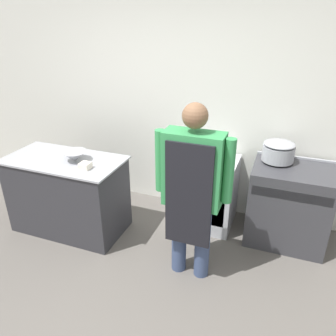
{
  "coord_description": "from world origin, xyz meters",
  "views": [
    {
      "loc": [
        1.14,
        -1.61,
        2.28
      ],
      "look_at": [
        0.12,
        1.11,
        0.92
      ],
      "focal_mm": 35.0,
      "sensor_mm": 36.0,
      "label": 1
    }
  ],
  "objects": [
    {
      "name": "ground_plane",
      "position": [
        0.0,
        0.0,
        0.0
      ],
      "size": [
        14.0,
        14.0,
        0.0
      ],
      "primitive_type": "plane",
      "color": "#5B5651"
    },
    {
      "name": "stock_pot",
      "position": [
        1.11,
        1.76,
        0.99
      ],
      "size": [
        0.33,
        0.33,
        0.21
      ],
      "color": "#9EA0A8",
      "rests_on": "stove"
    },
    {
      "name": "mixing_bowl",
      "position": [
        -0.9,
        1.02,
        0.93
      ],
      "size": [
        0.27,
        0.27,
        0.11
      ],
      "color": "#9EA0A8",
      "rests_on": "prep_counter"
    },
    {
      "name": "person_cook",
      "position": [
        0.46,
        0.78,
        0.96
      ],
      "size": [
        0.68,
        0.24,
        1.67
      ],
      "color": "#38476B",
      "rests_on": "ground_plane"
    },
    {
      "name": "wall_back",
      "position": [
        0.0,
        2.04,
        1.35
      ],
      "size": [
        8.0,
        0.05,
        2.7
      ],
      "color": "silver",
      "rests_on": "ground_plane"
    },
    {
      "name": "prep_counter",
      "position": [
        -1.05,
        1.01,
        0.44
      ],
      "size": [
        1.29,
        0.67,
        0.87
      ],
      "color": "#2D2D33",
      "rests_on": "ground_plane"
    },
    {
      "name": "plastic_tub",
      "position": [
        -0.69,
        0.89,
        0.9
      ],
      "size": [
        0.1,
        0.1,
        0.06
      ],
      "color": "silver",
      "rests_on": "prep_counter"
    },
    {
      "name": "stove",
      "position": [
        1.29,
        1.65,
        0.43
      ],
      "size": [
        0.81,
        0.62,
        0.88
      ],
      "color": "#38383D",
      "rests_on": "ground_plane"
    },
    {
      "name": "fridge_unit",
      "position": [
        0.37,
        1.68,
        0.4
      ],
      "size": [
        0.68,
        0.61,
        0.8
      ],
      "color": "silver",
      "rests_on": "ground_plane"
    }
  ]
}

